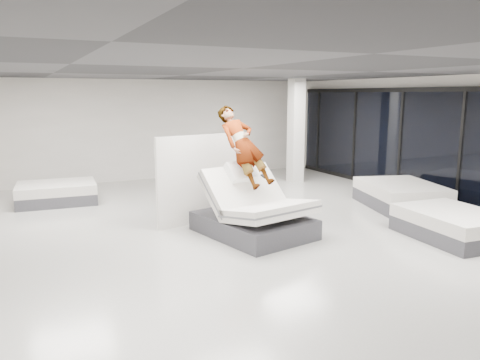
# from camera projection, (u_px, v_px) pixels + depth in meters

# --- Properties ---
(room) EXTENTS (14.00, 14.04, 3.20)m
(room) POSITION_uv_depth(u_px,v_px,m) (243.00, 155.00, 8.84)
(room) COLOR #B6B4AC
(room) RESTS_ON ground
(hero_bed) EXTENTS (2.05, 2.46, 1.42)m
(hero_bed) POSITION_uv_depth(u_px,v_px,m) (254.00, 214.00, 9.16)
(hero_bed) COLOR #3C3C41
(hero_bed) RESTS_ON floor
(person) EXTENTS (1.03, 1.86, 1.41)m
(person) POSITION_uv_depth(u_px,v_px,m) (244.00, 163.00, 9.24)
(person) COLOR slate
(person) RESTS_ON hero_bed
(remote) EXTENTS (0.08, 0.15, 0.08)m
(remote) POSITION_uv_depth(u_px,v_px,m) (264.00, 176.00, 9.15)
(remote) COLOR black
(remote) RESTS_ON person
(divider_panel) EXTENTS (2.07, 0.43, 1.90)m
(divider_panel) POSITION_uv_depth(u_px,v_px,m) (201.00, 179.00, 9.98)
(divider_panel) COLOR silver
(divider_panel) RESTS_ON floor
(flat_bed_right_far) EXTENTS (2.14, 2.50, 0.59)m
(flat_bed_right_far) POSITION_uv_depth(u_px,v_px,m) (401.00, 195.00, 11.50)
(flat_bed_right_far) COLOR #3C3C41
(flat_bed_right_far) RESTS_ON floor
(flat_bed_right_near) EXTENTS (1.62, 2.07, 0.54)m
(flat_bed_right_near) POSITION_uv_depth(u_px,v_px,m) (454.00, 225.00, 8.97)
(flat_bed_right_near) COLOR #3C3C41
(flat_bed_right_near) RESTS_ON floor
(flat_bed_left_far) EXTENTS (1.98, 1.54, 0.52)m
(flat_bed_left_far) POSITION_uv_depth(u_px,v_px,m) (57.00, 193.00, 11.90)
(flat_bed_left_far) COLOR #3C3C41
(flat_bed_left_far) RESTS_ON floor
(column) EXTENTS (0.40, 0.40, 3.20)m
(column) POSITION_uv_depth(u_px,v_px,m) (296.00, 131.00, 14.52)
(column) COLOR silver
(column) RESTS_ON floor
(storefront_glazing) EXTENTS (0.12, 13.40, 2.92)m
(storefront_glazing) POSITION_uv_depth(u_px,v_px,m) (461.00, 148.00, 11.36)
(storefront_glazing) COLOR #23283A
(storefront_glazing) RESTS_ON floor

